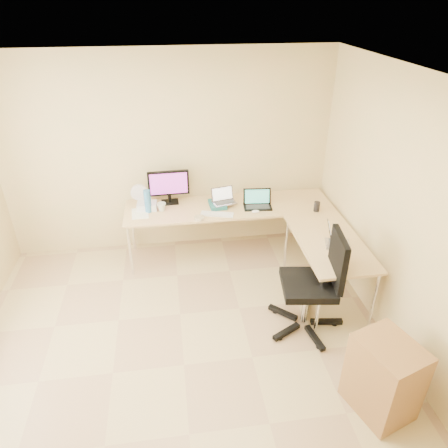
{
  "coord_description": "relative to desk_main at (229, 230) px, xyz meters",
  "views": [
    {
      "loc": [
        -0.01,
        -2.79,
        3.15
      ],
      "look_at": [
        0.55,
        1.1,
        0.9
      ],
      "focal_mm": 32.97,
      "sensor_mm": 36.0,
      "label": 1
    }
  ],
  "objects": [
    {
      "name": "floor",
      "position": [
        -0.72,
        -1.85,
        -0.36
      ],
      "size": [
        4.5,
        4.5,
        0.0
      ],
      "primitive_type": "plane",
      "color": "#9E7C58",
      "rests_on": "ground"
    },
    {
      "name": "ceiling",
      "position": [
        -0.72,
        -1.85,
        2.24
      ],
      "size": [
        4.5,
        4.5,
        0.0
      ],
      "primitive_type": "plane",
      "rotation": [
        3.14,
        0.0,
        0.0
      ],
      "color": "white",
      "rests_on": "ground"
    },
    {
      "name": "wall_back",
      "position": [
        -0.72,
        0.4,
        0.93
      ],
      "size": [
        4.5,
        0.0,
        4.5
      ],
      "primitive_type": "plane",
      "rotation": [
        1.57,
        0.0,
        0.0
      ],
      "color": "tan",
      "rests_on": "ground"
    },
    {
      "name": "wall_right",
      "position": [
        1.38,
        -1.85,
        0.93
      ],
      "size": [
        0.0,
        4.5,
        4.5
      ],
      "primitive_type": "plane",
      "rotation": [
        1.57,
        0.0,
        -1.57
      ],
      "color": "tan",
      "rests_on": "ground"
    },
    {
      "name": "desk_main",
      "position": [
        0.0,
        0.0,
        0.0
      ],
      "size": [
        2.65,
        0.7,
        0.73
      ],
      "primitive_type": "cube",
      "color": "tan",
      "rests_on": "ground"
    },
    {
      "name": "desk_return",
      "position": [
        0.98,
        -1.0,
        0.0
      ],
      "size": [
        0.7,
        1.3,
        0.73
      ],
      "primitive_type": "cube",
      "color": "tan",
      "rests_on": "ground"
    },
    {
      "name": "monitor",
      "position": [
        -0.75,
        0.2,
        0.59
      ],
      "size": [
        0.53,
        0.18,
        0.45
      ],
      "primitive_type": "cube",
      "rotation": [
        0.0,
        0.0,
        0.03
      ],
      "color": "black",
      "rests_on": "desk_main"
    },
    {
      "name": "book_stack",
      "position": [
        -0.15,
        0.02,
        0.39
      ],
      "size": [
        0.22,
        0.29,
        0.05
      ],
      "primitive_type": "cube",
      "rotation": [
        0.0,
        0.0,
        0.07
      ],
      "color": "#1A5955",
      "rests_on": "desk_main"
    },
    {
      "name": "laptop_center",
      "position": [
        -0.06,
        0.0,
        0.51
      ],
      "size": [
        0.34,
        0.28,
        0.19
      ],
      "primitive_type": "cube",
      "rotation": [
        0.0,
        0.0,
        0.23
      ],
      "color": "#A29EBA",
      "rests_on": "desk_main"
    },
    {
      "name": "laptop_black",
      "position": [
        0.35,
        -0.09,
        0.48
      ],
      "size": [
        0.37,
        0.29,
        0.22
      ],
      "primitive_type": "cube",
      "rotation": [
        0.0,
        0.0,
        -0.09
      ],
      "color": "black",
      "rests_on": "desk_main"
    },
    {
      "name": "keyboard",
      "position": [
        -0.18,
        -0.22,
        0.37
      ],
      "size": [
        0.42,
        0.22,
        0.02
      ],
      "primitive_type": "cube",
      "rotation": [
        0.0,
        0.0,
        -0.27
      ],
      "color": "silver",
      "rests_on": "desk_main"
    },
    {
      "name": "mouse",
      "position": [
        0.3,
        -0.23,
        0.38
      ],
      "size": [
        0.11,
        0.09,
        0.03
      ],
      "primitive_type": "ellipsoid",
      "rotation": [
        0.0,
        0.0,
        0.36
      ],
      "color": "white",
      "rests_on": "desk_main"
    },
    {
      "name": "mug",
      "position": [
        -0.86,
        -0.01,
        0.42
      ],
      "size": [
        0.14,
        0.14,
        0.1
      ],
      "primitive_type": "imported",
      "rotation": [
        0.0,
        0.0,
        0.31
      ],
      "color": "beige",
      "rests_on": "desk_main"
    },
    {
      "name": "cd_stack",
      "position": [
        -0.41,
        -0.3,
        0.38
      ],
      "size": [
        0.14,
        0.14,
        0.03
      ],
      "primitive_type": "cylinder",
      "rotation": [
        0.0,
        0.0,
        -0.13
      ],
      "color": "white",
      "rests_on": "desk_main"
    },
    {
      "name": "water_bottle",
      "position": [
        -1.02,
        -0.01,
        0.51
      ],
      "size": [
        0.09,
        0.09,
        0.29
      ],
      "primitive_type": "cylinder",
      "rotation": [
        0.0,
        0.0,
        -0.14
      ],
      "color": "teal",
      "rests_on": "desk_main"
    },
    {
      "name": "papers",
      "position": [
        -1.13,
        -0.05,
        0.37
      ],
      "size": [
        0.22,
        0.3,
        0.01
      ],
      "primitive_type": "cube",
      "rotation": [
        0.0,
        0.0,
        0.07
      ],
      "color": "white",
      "rests_on": "desk_main"
    },
    {
      "name": "white_box",
      "position": [
        -1.04,
        0.06,
        0.41
      ],
      "size": [
        0.25,
        0.19,
        0.09
      ],
      "primitive_type": "cube",
      "rotation": [
        0.0,
        0.0,
        -0.06
      ],
      "color": "silver",
      "rests_on": "desk_main"
    },
    {
      "name": "desk_fan",
      "position": [
        -1.13,
        0.2,
        0.5
      ],
      "size": [
        0.21,
        0.21,
        0.27
      ],
      "primitive_type": "cylinder",
      "rotation": [
        0.0,
        0.0,
        -0.0
      ],
      "color": "beige",
      "rests_on": "desk_main"
    },
    {
      "name": "black_cup",
      "position": [
        1.06,
        -0.3,
        0.43
      ],
      "size": [
        0.09,
        0.09,
        0.13
      ],
      "primitive_type": "cylinder",
      "rotation": [
        0.0,
        0.0,
        0.34
      ],
      "color": "black",
      "rests_on": "desk_main"
    },
    {
      "name": "laptop_return",
      "position": [
        1.03,
        -1.09,
        0.47
      ],
      "size": [
        0.36,
        0.32,
        0.2
      ],
      "primitive_type": "cube",
      "rotation": [
        0.0,
        0.0,
        1.29
      ],
      "color": "#A7A7B7",
      "rests_on": "desk_return"
    },
    {
      "name": "office_chair",
      "position": [
        0.58,
        -1.49,
        0.14
      ],
      "size": [
        0.77,
        0.77,
        1.13
      ],
      "primitive_type": "cube",
      "rotation": [
        0.0,
        0.0,
        -0.14
      ],
      "color": "black",
      "rests_on": "ground"
    },
    {
      "name": "cabinet",
      "position": [
        0.91,
        -2.53,
        -0.01
      ],
      "size": [
        0.56,
        0.62,
        0.72
      ],
      "primitive_type": "cube",
      "rotation": [
        0.0,
        0.0,
        0.32
      ],
      "color": "brown",
      "rests_on": "ground"
    }
  ]
}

